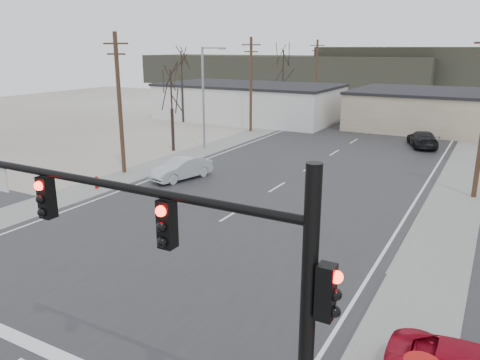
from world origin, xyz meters
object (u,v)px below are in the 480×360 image
object	(u,v)px
fire_hydrant	(97,182)
car_far_b	(368,108)
sedan_crossing	(181,168)
traffic_signal_mast	(215,279)
car_far_a	(423,139)

from	to	relation	value
fire_hydrant	car_far_b	bearing A→B (deg)	82.67
car_far_b	sedan_crossing	bearing A→B (deg)	-83.57
fire_hydrant	car_far_b	distance (m)	46.47
traffic_signal_mast	sedan_crossing	bearing A→B (deg)	127.85
sedan_crossing	car_far_b	xyz separation A→B (m)	(2.44, 41.50, -0.12)
traffic_signal_mast	sedan_crossing	size ratio (longest dim) A/B	1.94
fire_hydrant	car_far_b	size ratio (longest dim) A/B	0.23
traffic_signal_mast	sedan_crossing	distance (m)	24.11
fire_hydrant	car_far_a	bearing A→B (deg)	55.90
traffic_signal_mast	fire_hydrant	size ratio (longest dim) A/B	10.29
traffic_signal_mast	sedan_crossing	xyz separation A→B (m)	(-14.60, 18.79, -3.87)
fire_hydrant	sedan_crossing	distance (m)	5.77
car_far_a	car_far_b	xyz separation A→B (m)	(-10.57, 21.72, -0.11)
traffic_signal_mast	car_far_a	distance (m)	38.80
fire_hydrant	car_far_a	xyz separation A→B (m)	(16.50, 24.37, 0.34)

